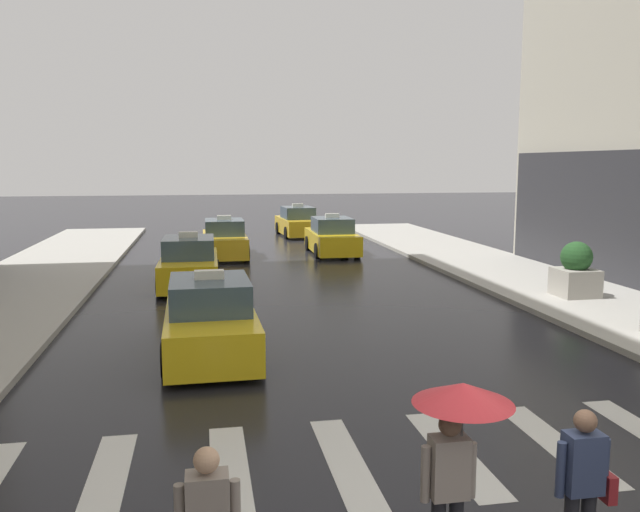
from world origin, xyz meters
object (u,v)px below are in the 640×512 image
taxi_second (189,265)px  pedestrian_with_handbag (583,481)px  taxi_lead (210,320)px  taxi_fourth (332,238)px  taxi_third (224,240)px  pedestrian_with_umbrella (458,427)px  planter_mid_block (576,272)px  taxi_fifth (298,223)px

taxi_second → pedestrian_with_handbag: bearing=-75.7°
taxi_lead → taxi_second: size_ratio=1.00×
taxi_second → pedestrian_with_handbag: 16.35m
taxi_second → taxi_fourth: (6.08, 6.71, 0.00)m
taxi_lead → taxi_fourth: size_ratio=1.00×
taxi_second → pedestrian_with_handbag: size_ratio=2.76×
taxi_third → taxi_fourth: (4.72, 0.15, 0.00)m
pedestrian_with_umbrella → pedestrian_with_handbag: bearing=-6.8°
pedestrian_with_umbrella → pedestrian_with_handbag: size_ratio=1.18×
planter_mid_block → taxi_third: bearing=131.8°
taxi_fourth → planter_mid_block: size_ratio=2.85×
taxi_second → taxi_fifth: same height
taxi_third → planter_mid_block: taxi_third is taller
taxi_lead → planter_mid_block: 11.08m
taxi_third → pedestrian_with_umbrella: bearing=-86.3°
taxi_lead → pedestrian_with_handbag: size_ratio=2.77×
taxi_third → taxi_fourth: same height
pedestrian_with_umbrella → planter_mid_block: size_ratio=1.21×
taxi_third → pedestrian_with_handbag: taxi_third is taller
taxi_lead → taxi_third: bearing=86.9°
taxi_lead → taxi_fourth: bearing=69.2°
taxi_lead → taxi_fifth: same height
taxi_fifth → pedestrian_with_handbag: 30.05m
taxi_lead → pedestrian_with_handbag: 8.76m
taxi_fourth → pedestrian_with_handbag: bearing=-95.2°
pedestrian_with_umbrella → taxi_third: bearing=93.7°
pedestrian_with_umbrella → planter_mid_block: pedestrian_with_umbrella is taller
taxi_second → taxi_lead: bearing=-85.8°
taxi_fourth → pedestrian_with_handbag: size_ratio=2.77×
pedestrian_with_handbag → pedestrian_with_umbrella: bearing=173.2°
taxi_second → taxi_third: 6.70m
taxi_lead → taxi_second: (-0.57, 7.80, 0.00)m
taxi_second → taxi_third: (1.36, 6.56, 0.00)m
pedestrian_with_umbrella → pedestrian_with_handbag: pedestrian_with_umbrella is taller
taxi_lead → pedestrian_with_umbrella: size_ratio=2.36×
taxi_second → pedestrian_with_umbrella: 15.97m
pedestrian_with_umbrella → taxi_fifth: bearing=84.6°
taxi_fourth → pedestrian_with_handbag: taxi_fourth is taller
taxi_third → taxi_second: bearing=-101.7°
taxi_lead → taxi_fourth: (5.51, 14.52, 0.00)m
taxi_second → taxi_fifth: bearing=68.3°
taxi_second → pedestrian_with_umbrella: size_ratio=2.35×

